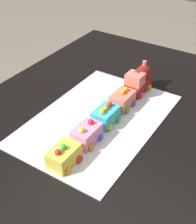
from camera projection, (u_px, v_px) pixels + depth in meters
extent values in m
cube|color=black|center=(103.00, 123.00, 1.15)|extent=(1.40, 1.00, 0.03)
cube|color=black|center=(97.00, 94.00, 1.99)|extent=(0.07, 0.07, 0.71)
cube|color=gray|center=(1.00, 150.00, 1.79)|extent=(0.04, 0.04, 0.42)
cube|color=silver|center=(98.00, 119.00, 1.14)|extent=(0.60, 0.40, 0.00)
cube|color=maroon|center=(138.00, 86.00, 1.27)|extent=(0.12, 0.06, 0.05)
cylinder|color=maroon|center=(141.00, 74.00, 1.26)|extent=(0.07, 0.05, 0.05)
cube|color=#F27260|center=(135.00, 79.00, 1.22)|extent=(0.06, 0.06, 0.04)
cylinder|color=#F27260|center=(145.00, 64.00, 1.26)|extent=(0.02, 0.02, 0.03)
sphere|color=#F4EFCC|center=(146.00, 77.00, 1.32)|extent=(0.02, 0.02, 0.02)
cylinder|color=orange|center=(134.00, 82.00, 1.32)|extent=(0.02, 0.01, 0.02)
cylinder|color=orange|center=(126.00, 90.00, 1.27)|extent=(0.02, 0.01, 0.02)
cylinder|color=orange|center=(150.00, 87.00, 1.29)|extent=(0.02, 0.01, 0.02)
cylinder|color=#D84CB2|center=(142.00, 95.00, 1.24)|extent=(0.02, 0.01, 0.02)
cube|color=#F27260|center=(122.00, 100.00, 1.18)|extent=(0.10, 0.06, 0.06)
cylinder|color=orange|center=(117.00, 98.00, 1.23)|extent=(0.02, 0.01, 0.02)
cylinder|color=#4C59D8|center=(110.00, 105.00, 1.19)|extent=(0.02, 0.01, 0.02)
cylinder|color=#4C59D8|center=(134.00, 103.00, 1.20)|extent=(0.02, 0.01, 0.02)
cylinder|color=green|center=(127.00, 111.00, 1.16)|extent=(0.02, 0.01, 0.02)
sphere|color=orange|center=(123.00, 92.00, 1.16)|extent=(0.02, 0.02, 0.02)
sphere|color=orange|center=(126.00, 89.00, 1.18)|extent=(0.02, 0.02, 0.02)
cube|color=#38B7C6|center=(106.00, 116.00, 1.10)|extent=(0.10, 0.06, 0.06)
cylinder|color=orange|center=(101.00, 113.00, 1.15)|extent=(0.02, 0.01, 0.02)
cylinder|color=#4C59D8|center=(93.00, 121.00, 1.11)|extent=(0.02, 0.01, 0.02)
cylinder|color=green|center=(118.00, 119.00, 1.12)|extent=(0.02, 0.01, 0.02)
cylinder|color=yellow|center=(110.00, 128.00, 1.08)|extent=(0.02, 0.01, 0.02)
sphere|color=red|center=(110.00, 105.00, 1.10)|extent=(0.02, 0.02, 0.02)
sphere|color=yellow|center=(102.00, 112.00, 1.07)|extent=(0.02, 0.02, 0.02)
sphere|color=orange|center=(106.00, 108.00, 1.08)|extent=(0.02, 0.02, 0.02)
cube|color=pink|center=(87.00, 134.00, 1.02)|extent=(0.10, 0.06, 0.06)
cylinder|color=yellow|center=(82.00, 130.00, 1.07)|extent=(0.02, 0.01, 0.02)
cylinder|color=red|center=(73.00, 139.00, 1.03)|extent=(0.02, 0.01, 0.02)
cylinder|color=#4C59D8|center=(101.00, 138.00, 1.04)|extent=(0.02, 0.01, 0.02)
cylinder|color=orange|center=(91.00, 147.00, 1.00)|extent=(0.02, 0.01, 0.02)
sphere|color=red|center=(91.00, 122.00, 1.02)|extent=(0.02, 0.02, 0.02)
sphere|color=yellow|center=(82.00, 130.00, 0.99)|extent=(0.02, 0.02, 0.02)
cube|color=#F4E04C|center=(64.00, 156.00, 0.94)|extent=(0.10, 0.06, 0.06)
cylinder|color=yellow|center=(61.00, 150.00, 0.99)|extent=(0.02, 0.01, 0.02)
cylinder|color=red|center=(49.00, 161.00, 0.95)|extent=(0.02, 0.01, 0.02)
cylinder|color=red|center=(80.00, 159.00, 0.96)|extent=(0.02, 0.01, 0.02)
cylinder|color=orange|center=(69.00, 171.00, 0.92)|extent=(0.02, 0.01, 0.02)
sphere|color=green|center=(63.00, 147.00, 0.92)|extent=(0.02, 0.02, 0.02)
sphere|color=red|center=(58.00, 152.00, 0.91)|extent=(0.02, 0.02, 0.02)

